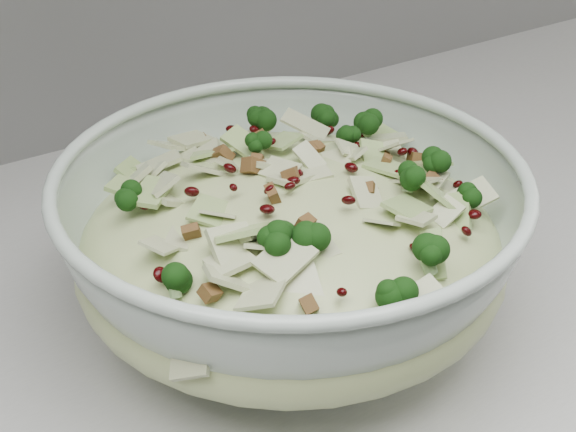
# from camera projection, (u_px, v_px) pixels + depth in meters

# --- Properties ---
(mixing_bowl) EXTENTS (0.41, 0.41, 0.13)m
(mixing_bowl) POSITION_uv_depth(u_px,v_px,m) (290.00, 245.00, 0.58)
(mixing_bowl) COLOR #ADBEB1
(mixing_bowl) RESTS_ON counter
(salad) EXTENTS (0.41, 0.41, 0.13)m
(salad) POSITION_uv_depth(u_px,v_px,m) (290.00, 220.00, 0.57)
(salad) COLOR #C4D390
(salad) RESTS_ON mixing_bowl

